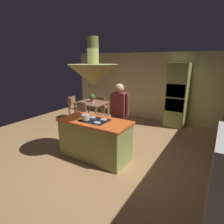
{
  "coord_description": "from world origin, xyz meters",
  "views": [
    {
      "loc": [
        2.43,
        -3.44,
        2.26
      ],
      "look_at": [
        0.1,
        0.4,
        1.0
      ],
      "focal_mm": 29.63,
      "sensor_mm": 36.0,
      "label": 1
    }
  ],
  "objects_px": {
    "kitchen_island": "(95,139)",
    "chair_at_corner": "(74,106)",
    "person_at_island": "(119,113)",
    "potted_plant_on_table": "(92,97)",
    "oven_tower": "(177,96)",
    "cup_on_table": "(93,103)",
    "chair_facing_island": "(80,113)",
    "dining_table": "(92,105)",
    "cooking_pot_on_cooktop": "(86,117)",
    "chair_by_back_wall": "(102,105)"
  },
  "relations": [
    {
      "from": "kitchen_island",
      "to": "chair_at_corner",
      "type": "bearing_deg",
      "value": 141.21
    },
    {
      "from": "person_at_island",
      "to": "potted_plant_on_table",
      "type": "xyz_separation_m",
      "value": [
        -1.99,
        1.49,
        -0.06
      ]
    },
    {
      "from": "oven_tower",
      "to": "cup_on_table",
      "type": "xyz_separation_m",
      "value": [
        -2.56,
        -1.37,
        -0.29
      ]
    },
    {
      "from": "kitchen_island",
      "to": "chair_facing_island",
      "type": "relative_size",
      "value": 1.93
    },
    {
      "from": "dining_table",
      "to": "cooking_pot_on_cooktop",
      "type": "bearing_deg",
      "value": -55.37
    },
    {
      "from": "oven_tower",
      "to": "cup_on_table",
      "type": "relative_size",
      "value": 24.32
    },
    {
      "from": "kitchen_island",
      "to": "oven_tower",
      "type": "height_order",
      "value": "oven_tower"
    },
    {
      "from": "kitchen_island",
      "to": "cup_on_table",
      "type": "xyz_separation_m",
      "value": [
        -1.46,
        1.87,
        0.34
      ]
    },
    {
      "from": "dining_table",
      "to": "potted_plant_on_table",
      "type": "height_order",
      "value": "potted_plant_on_table"
    },
    {
      "from": "person_at_island",
      "to": "chair_by_back_wall",
      "type": "xyz_separation_m",
      "value": [
        -1.97,
        2.1,
        -0.49
      ]
    },
    {
      "from": "kitchen_island",
      "to": "person_at_island",
      "type": "bearing_deg",
      "value": 68.44
    },
    {
      "from": "dining_table",
      "to": "cup_on_table",
      "type": "distance_m",
      "value": 0.36
    },
    {
      "from": "chair_at_corner",
      "to": "potted_plant_on_table",
      "type": "bearing_deg",
      "value": -85.84
    },
    {
      "from": "dining_table",
      "to": "potted_plant_on_table",
      "type": "bearing_deg",
      "value": 105.67
    },
    {
      "from": "person_at_island",
      "to": "chair_facing_island",
      "type": "xyz_separation_m",
      "value": [
        -1.97,
        0.74,
        -0.49
      ]
    },
    {
      "from": "oven_tower",
      "to": "cooking_pot_on_cooktop",
      "type": "relative_size",
      "value": 12.16
    },
    {
      "from": "person_at_island",
      "to": "chair_by_back_wall",
      "type": "relative_size",
      "value": 1.98
    },
    {
      "from": "chair_at_corner",
      "to": "person_at_island",
      "type": "bearing_deg",
      "value": -116.27
    },
    {
      "from": "kitchen_island",
      "to": "chair_facing_island",
      "type": "height_order",
      "value": "kitchen_island"
    },
    {
      "from": "cup_on_table",
      "to": "potted_plant_on_table",
      "type": "bearing_deg",
      "value": 131.39
    },
    {
      "from": "chair_by_back_wall",
      "to": "chair_facing_island",
      "type": "bearing_deg",
      "value": 90.0
    },
    {
      "from": "chair_at_corner",
      "to": "potted_plant_on_table",
      "type": "height_order",
      "value": "potted_plant_on_table"
    },
    {
      "from": "chair_facing_island",
      "to": "cooking_pot_on_cooktop",
      "type": "bearing_deg",
      "value": -45.15
    },
    {
      "from": "chair_at_corner",
      "to": "cup_on_table",
      "type": "relative_size",
      "value": 9.67
    },
    {
      "from": "chair_facing_island",
      "to": "potted_plant_on_table",
      "type": "distance_m",
      "value": 0.86
    },
    {
      "from": "cooking_pot_on_cooktop",
      "to": "person_at_island",
      "type": "bearing_deg",
      "value": 62.1
    },
    {
      "from": "chair_facing_island",
      "to": "chair_by_back_wall",
      "type": "distance_m",
      "value": 1.36
    },
    {
      "from": "potted_plant_on_table",
      "to": "cooking_pot_on_cooktop",
      "type": "relative_size",
      "value": 1.67
    },
    {
      "from": "person_at_island",
      "to": "cooking_pot_on_cooktop",
      "type": "xyz_separation_m",
      "value": [
        -0.43,
        -0.81,
        0.02
      ]
    },
    {
      "from": "chair_by_back_wall",
      "to": "kitchen_island",
      "type": "bearing_deg",
      "value": 121.43
    },
    {
      "from": "cup_on_table",
      "to": "person_at_island",
      "type": "bearing_deg",
      "value": -34.63
    },
    {
      "from": "potted_plant_on_table",
      "to": "cup_on_table",
      "type": "xyz_separation_m",
      "value": [
        0.26,
        -0.3,
        -0.12
      ]
    },
    {
      "from": "potted_plant_on_table",
      "to": "oven_tower",
      "type": "bearing_deg",
      "value": 20.94
    },
    {
      "from": "chair_at_corner",
      "to": "cup_on_table",
      "type": "bearing_deg",
      "value": -101.28
    },
    {
      "from": "kitchen_island",
      "to": "potted_plant_on_table",
      "type": "height_order",
      "value": "potted_plant_on_table"
    },
    {
      "from": "oven_tower",
      "to": "chair_by_back_wall",
      "type": "distance_m",
      "value": 2.9
    },
    {
      "from": "person_at_island",
      "to": "chair_facing_island",
      "type": "bearing_deg",
      "value": 159.39
    },
    {
      "from": "chair_facing_island",
      "to": "cooking_pot_on_cooktop",
      "type": "relative_size",
      "value": 4.83
    },
    {
      "from": "kitchen_island",
      "to": "dining_table",
      "type": "relative_size",
      "value": 1.57
    },
    {
      "from": "oven_tower",
      "to": "potted_plant_on_table",
      "type": "height_order",
      "value": "oven_tower"
    },
    {
      "from": "chair_facing_island",
      "to": "cup_on_table",
      "type": "relative_size",
      "value": 9.67
    },
    {
      "from": "person_at_island",
      "to": "chair_by_back_wall",
      "type": "height_order",
      "value": "person_at_island"
    },
    {
      "from": "oven_tower",
      "to": "potted_plant_on_table",
      "type": "xyz_separation_m",
      "value": [
        -2.82,
        -1.08,
        -0.17
      ]
    },
    {
      "from": "chair_by_back_wall",
      "to": "cooking_pot_on_cooktop",
      "type": "distance_m",
      "value": 3.33
    },
    {
      "from": "dining_table",
      "to": "potted_plant_on_table",
      "type": "xyz_separation_m",
      "value": [
        -0.02,
        0.07,
        0.27
      ]
    },
    {
      "from": "kitchen_island",
      "to": "potted_plant_on_table",
      "type": "distance_m",
      "value": 2.8
    },
    {
      "from": "kitchen_island",
      "to": "chair_at_corner",
      "type": "relative_size",
      "value": 1.93
    },
    {
      "from": "chair_by_back_wall",
      "to": "cooking_pot_on_cooktop",
      "type": "relative_size",
      "value": 4.83
    },
    {
      "from": "kitchen_island",
      "to": "chair_facing_island",
      "type": "bearing_deg",
      "value": 140.17
    },
    {
      "from": "cooking_pot_on_cooktop",
      "to": "potted_plant_on_table",
      "type": "bearing_deg",
      "value": 124.17
    }
  ]
}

